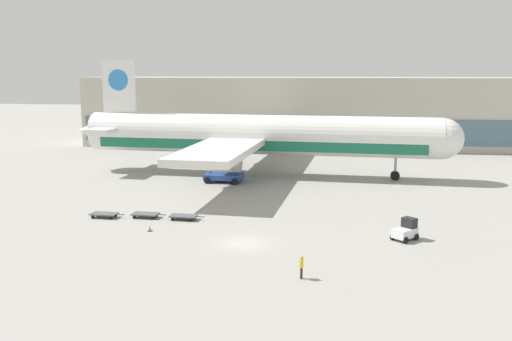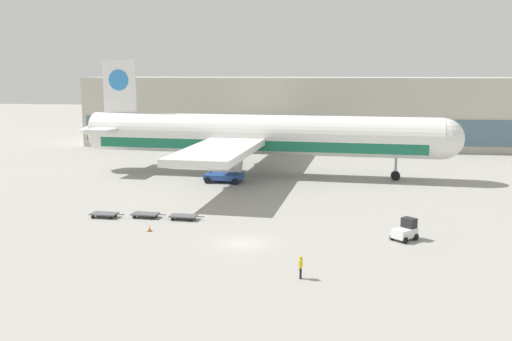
{
  "view_description": "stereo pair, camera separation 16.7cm",
  "coord_description": "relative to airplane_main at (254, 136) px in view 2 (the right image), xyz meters",
  "views": [
    {
      "loc": [
        7.63,
        -49.05,
        15.42
      ],
      "look_at": [
        -0.87,
        15.26,
        4.0
      ],
      "focal_mm": 40.0,
      "sensor_mm": 36.0,
      "label": 1
    },
    {
      "loc": [
        7.79,
        -49.02,
        15.42
      ],
      "look_at": [
        -0.87,
        15.26,
        4.0
      ],
      "focal_mm": 40.0,
      "sensor_mm": 36.0,
      "label": 2
    }
  ],
  "objects": [
    {
      "name": "airplane_main",
      "position": [
        0.0,
        0.0,
        0.0
      ],
      "size": [
        58.09,
        48.44,
        17.0
      ],
      "rotation": [
        0.0,
        0.0,
        -0.07
      ],
      "color": "white",
      "rests_on": "ground_plane"
    },
    {
      "name": "scissor_lift_loader",
      "position": [
        -3.41,
        -6.07,
        -3.86
      ],
      "size": [
        5.39,
        3.68,
        5.16
      ],
      "rotation": [
        0.0,
        0.0,
        -0.07
      ],
      "color": "#284C99",
      "rests_on": "ground_plane"
    },
    {
      "name": "ground_crew_near",
      "position": [
        9.35,
        -42.17,
        -4.77
      ],
      "size": [
        0.27,
        0.56,
        1.8
      ],
      "rotation": [
        0.0,
        0.0,
        4.56
      ],
      "color": "black",
      "rests_on": "ground_plane"
    },
    {
      "name": "baggage_dolly_second",
      "position": [
        -8.0,
        -26.4,
        -5.45
      ],
      "size": [
        3.74,
        1.67,
        0.48
      ],
      "rotation": [
        0.0,
        0.0,
        -0.06
      ],
      "color": "#56565B",
      "rests_on": "ground_plane"
    },
    {
      "name": "baggage_dolly_lead",
      "position": [
        -12.36,
        -26.91,
        -5.45
      ],
      "size": [
        3.74,
        1.67,
        0.48
      ],
      "rotation": [
        0.0,
        0.0,
        -0.06
      ],
      "color": "#56565B",
      "rests_on": "ground_plane"
    },
    {
      "name": "traffic_cone_near",
      "position": [
        -5.96,
        -31.31,
        -5.53
      ],
      "size": [
        0.4,
        0.4,
        0.64
      ],
      "color": "black",
      "rests_on": "ground_plane"
    },
    {
      "name": "baggage_tug_mid",
      "position": [
        18.37,
        -30.94,
        -4.96
      ],
      "size": [
        2.71,
        2.76,
        2.0
      ],
      "rotation": [
        0.0,
        0.0,
        0.82
      ],
      "color": "silver",
      "rests_on": "ground_plane"
    },
    {
      "name": "baggage_dolly_third",
      "position": [
        -3.78,
        -26.67,
        -5.45
      ],
      "size": [
        3.74,
        1.67,
        0.48
      ],
      "rotation": [
        0.0,
        0.0,
        -0.06
      ],
      "color": "#56565B",
      "rests_on": "ground_plane"
    },
    {
      "name": "ground_plane",
      "position": [
        3.67,
        -33.96,
        -5.84
      ],
      "size": [
        400.0,
        400.0,
        0.0
      ],
      "primitive_type": "plane",
      "color": "#9E9B93"
    },
    {
      "name": "terminal_building",
      "position": [
        5.87,
        36.31,
        1.15
      ],
      "size": [
        90.0,
        18.2,
        14.0
      ],
      "color": "#BCB7A8",
      "rests_on": "ground_plane"
    }
  ]
}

